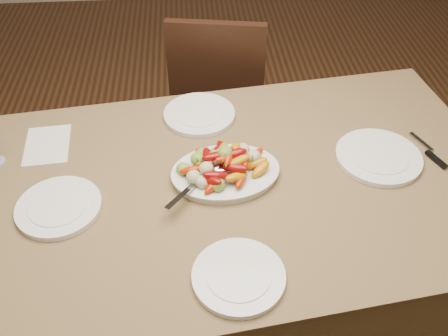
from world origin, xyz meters
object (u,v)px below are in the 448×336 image
plate_left (59,207)px  serving_platter (225,174)px  plate_far (199,115)px  plate_near (239,277)px  plate_right (378,157)px  dining_table (224,255)px  chair_far (221,94)px

plate_left → serving_platter: bearing=11.4°
plate_far → plate_near: bearing=-84.2°
plate_left → plate_right: same height
dining_table → plate_left: plate_left is taller
dining_table → serving_platter: serving_platter is taller
dining_table → serving_platter: (0.01, 0.02, 0.39)m
dining_table → plate_right: (0.53, 0.07, 0.39)m
plate_near → plate_far: bearing=95.8°
serving_platter → plate_left: bearing=-168.6°
plate_right → dining_table: bearing=-172.2°
chair_far → serving_platter: chair_far is taller
chair_far → plate_left: (-0.56, -1.00, 0.29)m
serving_platter → plate_right: size_ratio=1.18×
chair_far → plate_right: chair_far is taller
dining_table → plate_far: 0.53m
dining_table → plate_near: (0.01, -0.37, 0.39)m
serving_platter → plate_far: size_ratio=1.28×
dining_table → plate_far: size_ratio=6.95×
chair_far → plate_far: bearing=87.7°
chair_far → plate_right: 1.01m
plate_left → plate_far: same height
plate_left → plate_right: 1.05m
plate_right → serving_platter: bearing=-174.8°
plate_near → plate_right: bearing=40.6°
chair_far → plate_left: 1.18m
chair_far → plate_far: chair_far is taller
plate_far → plate_right: bearing=-25.8°
plate_left → plate_near: bearing=-29.4°
serving_platter → plate_far: serving_platter is taller
plate_far → dining_table: bearing=-79.9°
plate_left → plate_right: (1.03, 0.15, 0.00)m
dining_table → chair_far: bearing=86.6°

